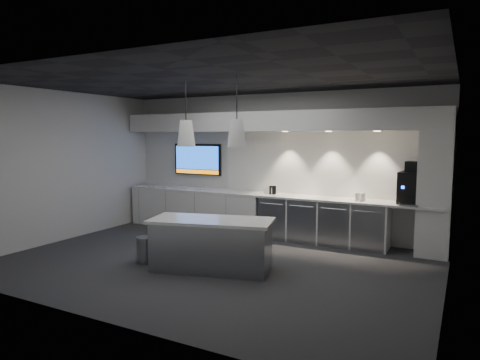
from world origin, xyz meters
The scene contains 28 objects.
floor centered at (0.00, 0.00, 0.00)m, with size 7.00×7.00×0.00m, color #2F2F31.
ceiling centered at (0.00, 0.00, 3.00)m, with size 7.00×7.00×0.00m, color black.
wall_back centered at (0.00, 2.50, 1.50)m, with size 7.00×7.00×0.00m, color silver.
wall_front centered at (0.00, -2.50, 1.50)m, with size 7.00×7.00×0.00m, color silver.
wall_left centered at (-3.50, 0.00, 1.50)m, with size 7.00×7.00×0.00m, color silver.
wall_right centered at (3.50, 0.00, 1.50)m, with size 7.00×7.00×0.00m, color silver.
back_counter centered at (0.00, 2.17, 0.88)m, with size 6.80×0.65×0.04m, color white.
left_base_cabinets centered at (-1.75, 2.17, 0.43)m, with size 3.30×0.63×0.86m, color white.
fridge_unit_a centered at (0.25, 2.17, 0.42)m, with size 0.60×0.61×0.85m, color gray.
fridge_unit_b centered at (0.88, 2.17, 0.42)m, with size 0.60×0.61×0.85m, color gray.
fridge_unit_c centered at (1.51, 2.17, 0.42)m, with size 0.60×0.61×0.85m, color gray.
fridge_unit_d centered at (2.14, 2.17, 0.42)m, with size 0.60×0.61×0.85m, color gray.
backsplash centered at (1.20, 2.48, 1.55)m, with size 4.60×0.03×1.30m, color white.
soffit centered at (0.00, 2.20, 2.40)m, with size 6.90×0.60×0.40m, color white.
column centered at (3.20, 2.20, 1.30)m, with size 0.55×0.55×2.60m, color white.
wall_tv centered at (-1.90, 2.45, 1.56)m, with size 1.25×0.07×0.72m.
island centered at (0.17, -0.30, 0.41)m, with size 2.06×1.28×0.81m.
bin centered at (-1.01, -0.48, 0.22)m, with size 0.31×0.31×0.43m, color gray.
coffee_machine centered at (2.83, 2.20, 1.21)m, with size 0.46×0.62×0.76m.
sign_black centered at (0.15, 2.16, 0.99)m, with size 0.14×0.02×0.18m, color black.
sign_white centered at (0.05, 2.14, 0.97)m, with size 0.18×0.02×0.14m, color white.
cup_cluster centered at (1.94, 2.12, 0.98)m, with size 0.18×0.18×0.15m, color white, non-canonical shape.
tray_a centered at (-2.96, 2.09, 0.91)m, with size 0.16×0.16×0.03m, color #A9A9A9.
tray_b centered at (-2.53, 2.08, 0.91)m, with size 0.16×0.16×0.03m, color #A9A9A9.
tray_c centered at (-2.06, 2.13, 0.91)m, with size 0.16×0.16×0.03m, color #A9A9A9.
tray_d centered at (-1.63, 2.11, 0.91)m, with size 0.16×0.16×0.03m, color #A9A9A9.
pendant_left centered at (-0.28, -0.30, 2.15)m, with size 0.29×0.29×1.11m.
pendant_right centered at (0.63, -0.30, 2.15)m, with size 0.29×0.29×1.11m.
Camera 1 is at (3.66, -5.91, 2.12)m, focal length 32.00 mm.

